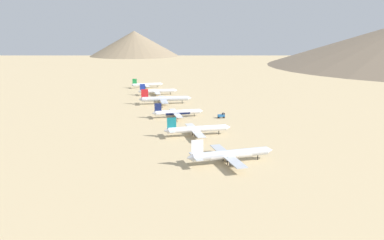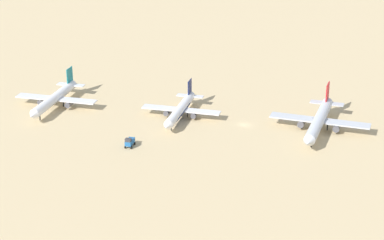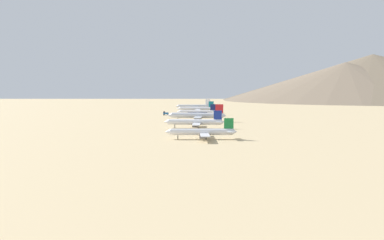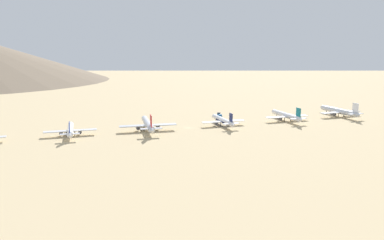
# 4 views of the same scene
# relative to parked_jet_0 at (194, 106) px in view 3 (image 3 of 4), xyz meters

# --- Properties ---
(ground_plane) EXTENTS (1800.00, 1800.00, 0.00)m
(ground_plane) POSITION_rel_parked_jet_0_xyz_m (-17.16, 132.82, -4.48)
(ground_plane) COLOR tan
(parked_jet_0) EXTENTS (46.69, 38.13, 13.48)m
(parked_jet_0) POSITION_rel_parked_jet_0_xyz_m (0.00, 0.00, 0.00)
(parked_jet_0) COLOR silver
(parked_jet_0) RESTS_ON ground
(parked_jet_1) EXTENTS (43.92, 35.75, 12.66)m
(parked_jet_1) POSITION_rel_parked_jet_0_xyz_m (-8.60, 52.37, -0.22)
(parked_jet_1) COLOR white
(parked_jet_1) RESTS_ON ground
(parked_jet_2) EXTENTS (40.28, 32.79, 11.61)m
(parked_jet_2) POSITION_rel_parked_jet_0_xyz_m (-15.08, 106.40, -0.62)
(parked_jet_2) COLOR white
(parked_jet_2) RESTS_ON ground
(parked_jet_3) EXTENTS (48.15, 39.01, 13.91)m
(parked_jet_3) POSITION_rel_parked_jet_0_xyz_m (-20.66, 161.89, 0.20)
(parked_jet_3) COLOR silver
(parked_jet_3) RESTS_ON ground
(parked_jet_4) EXTENTS (40.93, 33.28, 11.80)m
(parked_jet_4) POSITION_rel_parked_jet_0_xyz_m (-24.32, 212.44, -0.51)
(parked_jet_4) COLOR white
(parked_jet_4) RESTS_ON ground
(parked_jet_5) EXTENTS (37.72, 30.78, 10.88)m
(parked_jet_5) POSITION_rel_parked_jet_0_xyz_m (-33.59, 264.09, -0.82)
(parked_jet_5) COLOR white
(parked_jet_5) RESTS_ON ground
(service_truck) EXTENTS (5.38, 3.08, 3.90)m
(service_truck) POSITION_rel_parked_jet_0_xyz_m (18.05, 98.84, -2.41)
(service_truck) COLOR #1E5999
(service_truck) RESTS_ON ground
(desert_hill_2) EXTENTS (750.25, 750.25, 114.75)m
(desert_hill_2) POSITION_rel_parked_jet_0_xyz_m (-395.42, -493.53, 52.89)
(desert_hill_2) COLOR #70604C
(desert_hill_2) RESTS_ON ground
(desert_hill_3) EXTENTS (569.87, 569.87, 90.56)m
(desert_hill_3) POSITION_rel_parked_jet_0_xyz_m (-310.42, -423.17, 40.80)
(desert_hill_3) COLOR #7A6854
(desert_hill_3) RESTS_ON ground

